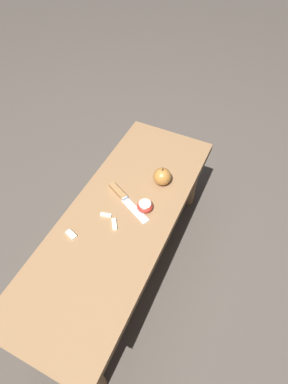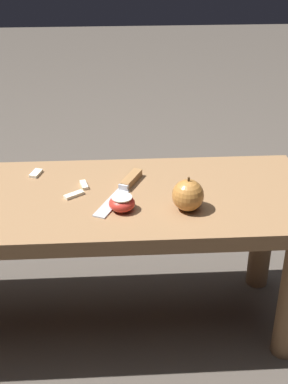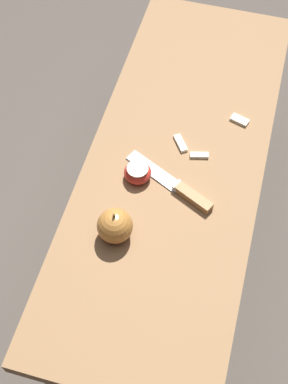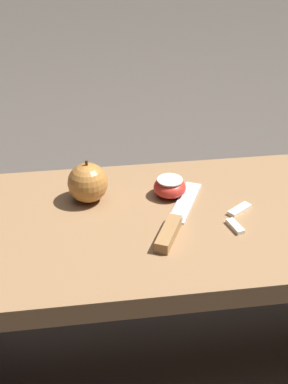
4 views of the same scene
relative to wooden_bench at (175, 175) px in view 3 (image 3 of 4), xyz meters
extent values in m
plane|color=#4C443D|center=(0.00, 0.00, -0.34)|extent=(8.00, 8.00, 0.00)
cube|color=olive|center=(0.00, 0.00, 0.06)|extent=(1.13, 0.42, 0.04)
cylinder|color=olive|center=(0.51, -0.15, -0.15)|extent=(0.07, 0.07, 0.38)
cylinder|color=olive|center=(-0.51, 0.15, -0.15)|extent=(0.07, 0.07, 0.38)
cylinder|color=olive|center=(0.51, 0.15, -0.15)|extent=(0.07, 0.07, 0.38)
cube|color=#B7BABF|center=(-0.05, 0.04, 0.08)|extent=(0.09, 0.14, 0.00)
cube|color=#B7BABF|center=(-0.09, -0.02, 0.08)|extent=(0.03, 0.02, 0.02)
cube|color=#9E7042|center=(-0.11, -0.06, 0.09)|extent=(0.06, 0.10, 0.02)
sphere|color=#B27233|center=(-0.24, 0.08, 0.11)|extent=(0.08, 0.08, 0.08)
cylinder|color=#4C3319|center=(-0.24, 0.08, 0.16)|extent=(0.01, 0.01, 0.01)
ellipsoid|color=red|center=(-0.08, 0.07, 0.09)|extent=(0.06, 0.06, 0.04)
cylinder|color=white|center=(-0.08, 0.07, 0.11)|extent=(0.05, 0.05, 0.00)
cube|color=white|center=(0.02, -0.05, 0.08)|extent=(0.03, 0.05, 0.01)
cube|color=white|center=(0.15, -0.13, 0.08)|extent=(0.03, 0.05, 0.01)
cube|color=white|center=(0.04, 0.00, 0.08)|extent=(0.05, 0.04, 0.01)
camera|label=1|loc=(0.56, 0.37, 1.06)|focal=28.00mm
camera|label=2|loc=(-0.07, 1.18, 0.74)|focal=50.00mm
camera|label=3|loc=(-0.75, -0.12, 1.11)|focal=50.00mm
camera|label=4|loc=(-0.25, -0.80, 0.63)|focal=50.00mm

